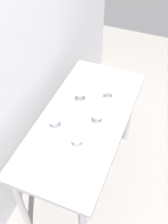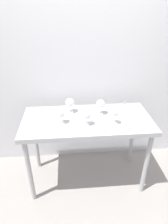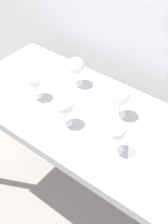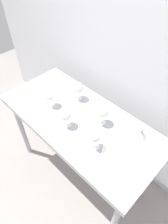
{
  "view_description": "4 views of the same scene",
  "coord_description": "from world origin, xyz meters",
  "px_view_note": "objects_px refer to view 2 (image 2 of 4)",
  "views": [
    {
      "loc": [
        -1.3,
        -0.53,
        2.46
      ],
      "look_at": [
        0.03,
        0.0,
        0.94
      ],
      "focal_mm": 43.04,
      "sensor_mm": 36.0,
      "label": 1
    },
    {
      "loc": [
        -0.19,
        -1.81,
        2.0
      ],
      "look_at": [
        -0.03,
        0.01,
        0.98
      ],
      "focal_mm": 31.39,
      "sensor_mm": 36.0,
      "label": 2
    },
    {
      "loc": [
        0.72,
        -0.92,
        1.99
      ],
      "look_at": [
        0.03,
        -0.04,
        0.95
      ],
      "focal_mm": 49.27,
      "sensor_mm": 36.0,
      "label": 3
    },
    {
      "loc": [
        0.78,
        -0.73,
        2.09
      ],
      "look_at": [
        0.03,
        0.02,
        0.97
      ],
      "focal_mm": 31.49,
      "sensor_mm": 36.0,
      "label": 4
    }
  ],
  "objects_px": {
    "wine_glass_near_right": "(115,113)",
    "wine_glass_near_left": "(61,114)",
    "wine_glass_far_right": "(101,104)",
    "tasting_sheet_lower": "(123,118)",
    "wine_glass_far_left": "(70,103)",
    "tasting_sheet_upper": "(51,115)",
    "decanter_funnel": "(124,106)",
    "wine_glass_near_center": "(87,115)"
  },
  "relations": [
    {
      "from": "tasting_sheet_upper",
      "to": "tasting_sheet_lower",
      "type": "bearing_deg",
      "value": 21.19
    },
    {
      "from": "wine_glass_near_left",
      "to": "tasting_sheet_upper",
      "type": "distance_m",
      "value": 0.23
    },
    {
      "from": "tasting_sheet_upper",
      "to": "wine_glass_near_center",
      "type": "bearing_deg",
      "value": -0.42
    },
    {
      "from": "wine_glass_near_left",
      "to": "tasting_sheet_lower",
      "type": "xyz_separation_m",
      "value": [
        0.67,
        0.04,
        -0.11
      ]
    },
    {
      "from": "wine_glass_near_right",
      "to": "wine_glass_near_left",
      "type": "xyz_separation_m",
      "value": [
        -0.55,
        0.05,
        -0.01
      ]
    },
    {
      "from": "wine_glass_far_left",
      "to": "wine_glass_near_center",
      "type": "distance_m",
      "value": 0.32
    },
    {
      "from": "tasting_sheet_upper",
      "to": "wine_glass_far_left",
      "type": "bearing_deg",
      "value": 45.87
    },
    {
      "from": "wine_glass_far_left",
      "to": "wine_glass_near_left",
      "type": "relative_size",
      "value": 1.07
    },
    {
      "from": "wine_glass_near_center",
      "to": "tasting_sheet_lower",
      "type": "distance_m",
      "value": 0.44
    },
    {
      "from": "decanter_funnel",
      "to": "wine_glass_far_right",
      "type": "bearing_deg",
      "value": -162.44
    },
    {
      "from": "wine_glass_near_center",
      "to": "tasting_sheet_upper",
      "type": "distance_m",
      "value": 0.45
    },
    {
      "from": "wine_glass_far_right",
      "to": "wine_glass_near_left",
      "type": "bearing_deg",
      "value": -160.22
    },
    {
      "from": "wine_glass_far_left",
      "to": "decanter_funnel",
      "type": "height_order",
      "value": "wine_glass_far_left"
    },
    {
      "from": "wine_glass_far_right",
      "to": "tasting_sheet_lower",
      "type": "relative_size",
      "value": 0.7
    },
    {
      "from": "tasting_sheet_upper",
      "to": "decanter_funnel",
      "type": "distance_m",
      "value": 0.85
    },
    {
      "from": "wine_glass_far_left",
      "to": "tasting_sheet_lower",
      "type": "relative_size",
      "value": 0.69
    },
    {
      "from": "wine_glass_near_left",
      "to": "tasting_sheet_lower",
      "type": "distance_m",
      "value": 0.68
    },
    {
      "from": "wine_glass_near_center",
      "to": "tasting_sheet_lower",
      "type": "xyz_separation_m",
      "value": [
        0.41,
        0.1,
        -0.11
      ]
    },
    {
      "from": "wine_glass_far_left",
      "to": "wine_glass_near_left",
      "type": "xyz_separation_m",
      "value": [
        -0.1,
        -0.22,
        -0.0
      ]
    },
    {
      "from": "tasting_sheet_upper",
      "to": "wine_glass_near_left",
      "type": "bearing_deg",
      "value": -24.78
    },
    {
      "from": "wine_glass_far_left",
      "to": "wine_glass_near_left",
      "type": "distance_m",
      "value": 0.24
    },
    {
      "from": "decanter_funnel",
      "to": "wine_glass_near_right",
      "type": "bearing_deg",
      "value": -121.34
    },
    {
      "from": "decanter_funnel",
      "to": "tasting_sheet_upper",
      "type": "bearing_deg",
      "value": -174.23
    },
    {
      "from": "wine_glass_near_center",
      "to": "tasting_sheet_upper",
      "type": "height_order",
      "value": "wine_glass_near_center"
    },
    {
      "from": "tasting_sheet_upper",
      "to": "tasting_sheet_lower",
      "type": "distance_m",
      "value": 0.8
    },
    {
      "from": "wine_glass_far_left",
      "to": "wine_glass_far_right",
      "type": "distance_m",
      "value": 0.34
    },
    {
      "from": "wine_glass_far_right",
      "to": "decanter_funnel",
      "type": "xyz_separation_m",
      "value": [
        0.3,
        0.09,
        -0.08
      ]
    },
    {
      "from": "wine_glass_far_left",
      "to": "wine_glass_near_left",
      "type": "height_order",
      "value": "wine_glass_far_left"
    },
    {
      "from": "wine_glass_far_right",
      "to": "wine_glass_near_center",
      "type": "relative_size",
      "value": 1.06
    },
    {
      "from": "wine_glass_near_center",
      "to": "tasting_sheet_lower",
      "type": "height_order",
      "value": "wine_glass_near_center"
    },
    {
      "from": "wine_glass_near_right",
      "to": "wine_glass_far_right",
      "type": "height_order",
      "value": "wine_glass_far_right"
    },
    {
      "from": "wine_glass_far_left",
      "to": "wine_glass_near_right",
      "type": "height_order",
      "value": "same"
    },
    {
      "from": "tasting_sheet_lower",
      "to": "tasting_sheet_upper",
      "type": "bearing_deg",
      "value": 139.51
    },
    {
      "from": "decanter_funnel",
      "to": "wine_glass_far_left",
      "type": "bearing_deg",
      "value": -177.62
    },
    {
      "from": "wine_glass_near_right",
      "to": "wine_glass_near_left",
      "type": "relative_size",
      "value": 1.06
    },
    {
      "from": "tasting_sheet_lower",
      "to": "wine_glass_far_left",
      "type": "bearing_deg",
      "value": 130.77
    },
    {
      "from": "wine_glass_near_right",
      "to": "decanter_funnel",
      "type": "bearing_deg",
      "value": 58.66
    },
    {
      "from": "wine_glass_near_right",
      "to": "wine_glass_far_right",
      "type": "distance_m",
      "value": 0.24
    },
    {
      "from": "wine_glass_far_left",
      "to": "tasting_sheet_lower",
      "type": "height_order",
      "value": "wine_glass_far_left"
    },
    {
      "from": "wine_glass_near_center",
      "to": "wine_glass_far_left",
      "type": "bearing_deg",
      "value": 119.99
    },
    {
      "from": "wine_glass_far_left",
      "to": "decanter_funnel",
      "type": "xyz_separation_m",
      "value": [
        0.64,
        0.03,
        -0.08
      ]
    },
    {
      "from": "tasting_sheet_lower",
      "to": "decanter_funnel",
      "type": "height_order",
      "value": "decanter_funnel"
    }
  ]
}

